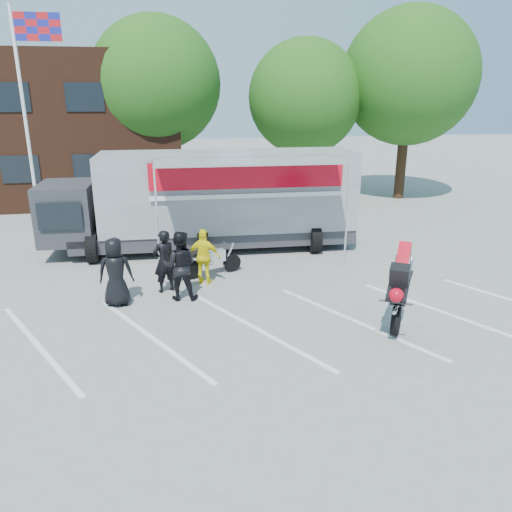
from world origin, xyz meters
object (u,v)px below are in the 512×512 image
object	(u,v)px
parked_motorcycle	(213,275)
transporter_truck	(215,248)
flagpole	(30,97)
spectator_leather_a	(116,272)
tree_left	(156,84)
spectator_leather_b	(164,261)
spectator_hivis	(204,257)
spectator_leather_c	(180,266)
stunt_bike_rider	(398,323)
tree_right	(409,77)
tree_mid	(305,98)

from	to	relation	value
parked_motorcycle	transporter_truck	bearing A→B (deg)	-26.70
flagpole	spectator_leather_a	size ratio (longest dim) A/B	4.47
tree_left	spectator_leather_b	size ratio (longest dim) A/B	4.97
spectator_leather_a	spectator_leather_b	distance (m)	1.40
spectator_hivis	spectator_leather_c	bearing A→B (deg)	76.82
stunt_bike_rider	spectator_leather_a	xyz separation A→B (m)	(-6.65, 2.27, 0.89)
tree_right	parked_motorcycle	bearing A→B (deg)	-137.05
parked_motorcycle	spectator_leather_b	distance (m)	1.95
tree_left	transporter_truck	bearing A→B (deg)	-77.81
flagpole	tree_left	size ratio (longest dim) A/B	0.93
tree_right	parked_motorcycle	xyz separation A→B (m)	(-10.47, -9.75, -5.88)
tree_mid	stunt_bike_rider	world-z (taller)	tree_mid
tree_right	spectator_hivis	xyz separation A→B (m)	(-10.76, -10.40, -5.08)
tree_left	stunt_bike_rider	bearing A→B (deg)	-69.96
transporter_truck	spectator_leather_a	size ratio (longest dim) A/B	5.81
spectator_hivis	tree_right	bearing A→B (deg)	-113.95
tree_left	tree_right	xyz separation A→B (m)	(12.00, -1.50, 0.31)
spectator_leather_b	tree_left	bearing A→B (deg)	-112.72
flagpole	parked_motorcycle	xyz separation A→B (m)	(5.77, -5.25, -5.05)
tree_left	parked_motorcycle	size ratio (longest dim) A/B	4.61
tree_mid	tree_right	size ratio (longest dim) A/B	0.84
tree_left	parked_motorcycle	world-z (taller)	tree_left
tree_left	spectator_hivis	distance (m)	12.88
stunt_bike_rider	spectator_leather_b	distance (m)	6.26
spectator_leather_b	spectator_leather_c	xyz separation A→B (m)	(0.41, -0.58, 0.06)
tree_right	transporter_truck	bearing A→B (deg)	-145.20
tree_left	spectator_leather_c	world-z (taller)	tree_left
tree_right	spectator_leather_a	distance (m)	18.12
spectator_leather_a	spectator_leather_b	world-z (taller)	spectator_leather_a
transporter_truck	tree_right	bearing A→B (deg)	36.11
spectator_leather_b	flagpole	bearing A→B (deg)	-78.57
tree_left	tree_right	world-z (taller)	tree_right
transporter_truck	flagpole	bearing A→B (deg)	158.56
parked_motorcycle	spectator_leather_a	bearing A→B (deg)	104.13
parked_motorcycle	spectator_hivis	size ratio (longest dim) A/B	1.17
spectator_leather_b	spectator_hivis	bearing A→B (deg)	176.83
tree_left	stunt_bike_rider	xyz separation A→B (m)	(5.57, -15.28, -5.57)
spectator_leather_a	flagpole	bearing A→B (deg)	-63.55
tree_left	transporter_truck	distance (m)	10.37
tree_left	stunt_bike_rider	world-z (taller)	tree_left
tree_mid	transporter_truck	world-z (taller)	tree_mid
stunt_bike_rider	tree_mid	bearing A→B (deg)	115.73
stunt_bike_rider	spectator_leather_b	xyz separation A→B (m)	(-5.44, 2.97, 0.87)
transporter_truck	tree_left	bearing A→B (deg)	103.50
transporter_truck	spectator_leather_b	size ratio (longest dim) A/B	5.98
flagpole	transporter_truck	bearing A→B (deg)	-22.75
spectator_leather_b	tree_mid	bearing A→B (deg)	-144.61
spectator_leather_b	spectator_leather_c	size ratio (longest dim) A/B	0.94
tree_left	spectator_hivis	xyz separation A→B (m)	(1.24, -11.90, -4.76)
transporter_truck	spectator_hivis	size ratio (longest dim) A/B	6.48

